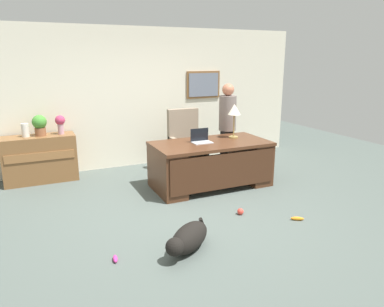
{
  "coord_description": "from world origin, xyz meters",
  "views": [
    {
      "loc": [
        -1.98,
        -4.36,
        2.11
      ],
      "look_at": [
        0.14,
        0.3,
        0.75
      ],
      "focal_mm": 33.65,
      "sensor_mm": 36.0,
      "label": 1
    }
  ],
  "objects_px": {
    "desk": "(211,163)",
    "dog_toy_bone": "(297,219)",
    "armchair": "(186,145)",
    "vase_with_flowers": "(60,123)",
    "vase_empty": "(25,130)",
    "dog_lying": "(188,238)",
    "desk_lamp": "(234,112)",
    "dog_toy_ball": "(240,211)",
    "dog_toy_plush": "(115,259)",
    "laptop": "(201,139)",
    "potted_plant": "(40,124)",
    "credenza": "(40,159)",
    "person_standing": "(227,127)"
  },
  "relations": [
    {
      "from": "desk",
      "to": "dog_toy_bone",
      "type": "height_order",
      "value": "desk"
    },
    {
      "from": "armchair",
      "to": "vase_with_flowers",
      "type": "distance_m",
      "value": 2.29
    },
    {
      "from": "desk",
      "to": "vase_empty",
      "type": "height_order",
      "value": "vase_empty"
    },
    {
      "from": "armchair",
      "to": "vase_with_flowers",
      "type": "height_order",
      "value": "armchair"
    },
    {
      "from": "armchair",
      "to": "dog_toy_bone",
      "type": "xyz_separation_m",
      "value": [
        0.49,
        -2.61,
        -0.49
      ]
    },
    {
      "from": "dog_lying",
      "to": "desk_lamp",
      "type": "xyz_separation_m",
      "value": [
        1.74,
        1.96,
        1.07
      ]
    },
    {
      "from": "dog_toy_bone",
      "to": "vase_empty",
      "type": "bearing_deg",
      "value": 135.62
    },
    {
      "from": "vase_empty",
      "to": "dog_toy_bone",
      "type": "height_order",
      "value": "vase_empty"
    },
    {
      "from": "dog_toy_ball",
      "to": "dog_toy_plush",
      "type": "bearing_deg",
      "value": -166.12
    },
    {
      "from": "desk",
      "to": "desk_lamp",
      "type": "xyz_separation_m",
      "value": [
        0.52,
        0.18,
        0.8
      ]
    },
    {
      "from": "desk_lamp",
      "to": "desk",
      "type": "bearing_deg",
      "value": -161.37
    },
    {
      "from": "armchair",
      "to": "vase_with_flowers",
      "type": "xyz_separation_m",
      "value": [
        -2.17,
        0.55,
        0.5
      ]
    },
    {
      "from": "armchair",
      "to": "dog_toy_bone",
      "type": "relative_size",
      "value": 6.79
    },
    {
      "from": "desk_lamp",
      "to": "laptop",
      "type": "bearing_deg",
      "value": -172.45
    },
    {
      "from": "desk",
      "to": "dog_lying",
      "type": "height_order",
      "value": "desk"
    },
    {
      "from": "vase_with_flowers",
      "to": "vase_empty",
      "type": "distance_m",
      "value": 0.57
    },
    {
      "from": "vase_with_flowers",
      "to": "potted_plant",
      "type": "distance_m",
      "value": 0.34
    },
    {
      "from": "laptop",
      "to": "credenza",
      "type": "bearing_deg",
      "value": 150.27
    },
    {
      "from": "armchair",
      "to": "desk_lamp",
      "type": "xyz_separation_m",
      "value": [
        0.57,
        -0.76,
        0.71
      ]
    },
    {
      "from": "person_standing",
      "to": "dog_toy_ball",
      "type": "xyz_separation_m",
      "value": [
        -0.83,
        -1.86,
        -0.81
      ]
    },
    {
      "from": "laptop",
      "to": "dog_toy_bone",
      "type": "relative_size",
      "value": 1.83
    },
    {
      "from": "dog_toy_ball",
      "to": "dog_toy_plush",
      "type": "relative_size",
      "value": 0.63
    },
    {
      "from": "desk_lamp",
      "to": "dog_toy_bone",
      "type": "bearing_deg",
      "value": -92.54
    },
    {
      "from": "desk",
      "to": "credenza",
      "type": "height_order",
      "value": "credenza"
    },
    {
      "from": "dog_toy_bone",
      "to": "dog_toy_ball",
      "type": "bearing_deg",
      "value": 141.37
    },
    {
      "from": "desk_lamp",
      "to": "vase_with_flowers",
      "type": "distance_m",
      "value": 3.04
    },
    {
      "from": "armchair",
      "to": "potted_plant",
      "type": "xyz_separation_m",
      "value": [
        -2.5,
        0.55,
        0.5
      ]
    },
    {
      "from": "desk_lamp",
      "to": "potted_plant",
      "type": "xyz_separation_m",
      "value": [
        -3.07,
        1.31,
        -0.21
      ]
    },
    {
      "from": "vase_with_flowers",
      "to": "dog_toy_bone",
      "type": "distance_m",
      "value": 4.24
    },
    {
      "from": "desk_lamp",
      "to": "dog_toy_bone",
      "type": "height_order",
      "value": "desk_lamp"
    },
    {
      "from": "person_standing",
      "to": "vase_with_flowers",
      "type": "bearing_deg",
      "value": 164.15
    },
    {
      "from": "person_standing",
      "to": "desk_lamp",
      "type": "bearing_deg",
      "value": -107.24
    },
    {
      "from": "person_standing",
      "to": "desk_lamp",
      "type": "relative_size",
      "value": 2.83
    },
    {
      "from": "desk",
      "to": "vase_empty",
      "type": "relative_size",
      "value": 8.41
    },
    {
      "from": "dog_lying",
      "to": "dog_toy_ball",
      "type": "xyz_separation_m",
      "value": [
        1.06,
        0.59,
        -0.11
      ]
    },
    {
      "from": "desk_lamp",
      "to": "potted_plant",
      "type": "distance_m",
      "value": 3.35
    },
    {
      "from": "person_standing",
      "to": "laptop",
      "type": "xyz_separation_m",
      "value": [
        -0.83,
        -0.58,
        -0.04
      ]
    },
    {
      "from": "person_standing",
      "to": "vase_empty",
      "type": "height_order",
      "value": "person_standing"
    },
    {
      "from": "person_standing",
      "to": "dog_toy_bone",
      "type": "relative_size",
      "value": 9.51
    },
    {
      "from": "dog_toy_bone",
      "to": "person_standing",
      "type": "bearing_deg",
      "value": 84.29
    },
    {
      "from": "armchair",
      "to": "person_standing",
      "type": "xyz_separation_m",
      "value": [
        0.72,
        -0.28,
        0.34
      ]
    },
    {
      "from": "potted_plant",
      "to": "dog_toy_bone",
      "type": "height_order",
      "value": "potted_plant"
    },
    {
      "from": "dog_lying",
      "to": "dog_toy_ball",
      "type": "bearing_deg",
      "value": 29.18
    },
    {
      "from": "desk_lamp",
      "to": "dog_toy_ball",
      "type": "relative_size",
      "value": 6.63
    },
    {
      "from": "dog_lying",
      "to": "person_standing",
      "type": "bearing_deg",
      "value": 52.31
    },
    {
      "from": "vase_empty",
      "to": "dog_toy_bone",
      "type": "bearing_deg",
      "value": -44.38
    },
    {
      "from": "dog_toy_ball",
      "to": "dog_toy_bone",
      "type": "height_order",
      "value": "dog_toy_ball"
    },
    {
      "from": "person_standing",
      "to": "vase_empty",
      "type": "distance_m",
      "value": 3.56
    },
    {
      "from": "person_standing",
      "to": "credenza",
      "type": "bearing_deg",
      "value": 165.97
    },
    {
      "from": "vase_with_flowers",
      "to": "dog_toy_plush",
      "type": "bearing_deg",
      "value": -86.34
    }
  ]
}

